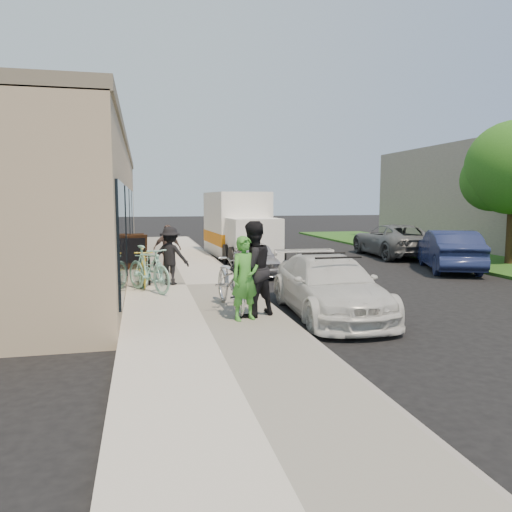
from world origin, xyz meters
TOP-DOWN VIEW (x-y plane):
  - ground at (0.00, 0.00)m, footprint 120.00×120.00m
  - sidewalk at (-2.00, 3.00)m, footprint 3.00×34.00m
  - curb at (-0.45, 3.00)m, footprint 0.12×34.00m
  - storefront at (-5.24, 7.99)m, footprint 3.60×20.00m
  - bike_rack at (-3.00, 3.42)m, footprint 0.18×0.56m
  - sandwich_board at (-3.31, 6.28)m, footprint 0.78×0.79m
  - sedan_white at (0.61, -0.48)m, footprint 1.90×4.26m
  - sedan_silver at (0.40, 5.30)m, footprint 1.34×3.07m
  - moving_truck at (0.75, 9.91)m, footprint 2.32×5.50m
  - far_car_blue at (6.87, 4.74)m, footprint 2.82×4.35m
  - far_car_gray at (7.10, 8.93)m, footprint 2.54×4.96m
  - median_tree at (9.57, 5.25)m, footprint 3.26×3.26m
  - tandem_bike at (-1.35, -0.10)m, footprint 0.88×2.21m
  - woman_rider at (-1.26, -1.08)m, footprint 0.65×0.53m
  - man_standing at (-1.08, -0.82)m, footprint 1.10×1.01m
  - cruiser_bike_a at (-2.96, 2.19)m, footprint 1.38×1.85m
  - cruiser_bike_b at (-2.86, 3.21)m, footprint 1.09×1.65m
  - cruiser_bike_c at (-3.08, 3.03)m, footprint 0.55×1.64m
  - bystander_a at (-2.38, 3.11)m, footprint 1.12×0.92m
  - bystander_b at (-2.36, 5.20)m, footprint 0.92×0.57m

SIDE VIEW (x-z plane):
  - ground at x=0.00m, z-range 0.00..0.00m
  - curb at x=-0.45m, z-range 0.00..0.13m
  - sidewalk at x=-2.00m, z-range 0.00..0.15m
  - sedan_silver at x=0.40m, z-range 0.00..1.03m
  - cruiser_bike_b at x=-2.86m, z-range 0.15..0.97m
  - sedan_white at x=0.61m, z-range -0.02..1.23m
  - cruiser_bike_c at x=-3.08m, z-range 0.15..1.12m
  - bike_rack at x=-3.00m, z-range 0.23..1.04m
  - far_car_gray at x=7.10m, z-range 0.00..1.34m
  - far_car_blue at x=6.87m, z-range 0.00..1.35m
  - cruiser_bike_a at x=-2.96m, z-range 0.15..1.26m
  - sandwich_board at x=-3.31m, z-range 0.16..1.27m
  - tandem_bike at x=-1.35m, z-range 0.15..1.29m
  - bystander_b at x=-2.36m, z-range 0.15..1.61m
  - bystander_a at x=-2.38m, z-range 0.15..1.66m
  - woman_rider at x=-1.26m, z-range 0.15..1.70m
  - man_standing at x=-1.08m, z-range 0.15..1.96m
  - moving_truck at x=0.75m, z-range -0.15..2.50m
  - storefront at x=-5.24m, z-range 0.01..4.24m
  - median_tree at x=9.57m, z-range 0.83..5.82m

